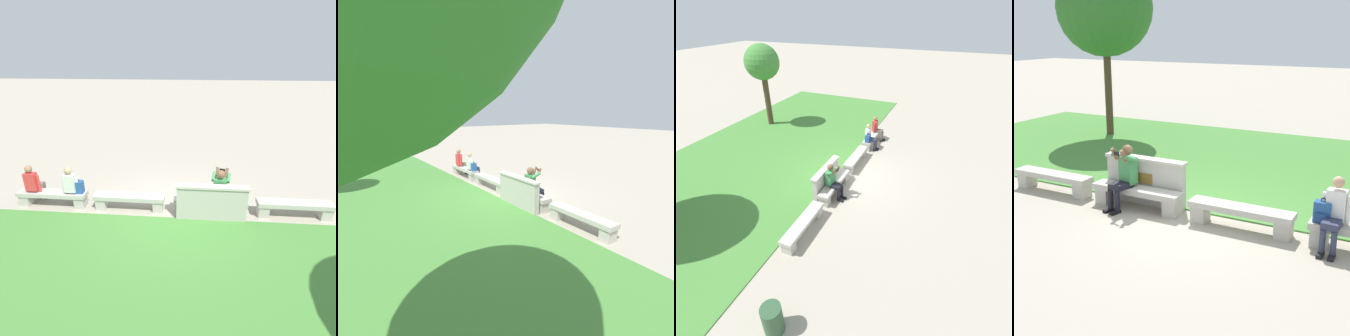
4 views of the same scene
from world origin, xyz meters
TOP-DOWN VIEW (x-y plane):
  - ground_plane at (0.00, 0.00)m, footprint 80.00×80.00m
  - bench_main at (-3.38, 0.00)m, footprint 1.99×0.40m
  - bench_near at (-1.13, 0.00)m, footprint 1.99×0.40m
  - bench_mid at (1.13, 0.00)m, footprint 1.99×0.40m
  - bench_far at (3.38, 0.00)m, footprint 1.99×0.40m
  - backrest_wall_with_plaque at (-1.13, 0.34)m, footprint 1.88×0.24m
  - person_photographer at (-1.38, -0.08)m, footprint 0.52×0.77m
  - person_distant at (2.78, -0.07)m, footprint 0.48×0.68m
  - person_companion at (3.91, -0.07)m, footprint 0.48×0.68m
  - backpack at (2.59, -0.03)m, footprint 0.28×0.24m

SIDE VIEW (x-z plane):
  - ground_plane at x=0.00m, z-range 0.00..0.00m
  - bench_main at x=-3.38m, z-range 0.08..0.53m
  - bench_near at x=-1.13m, z-range 0.08..0.53m
  - bench_mid at x=1.13m, z-range 0.08..0.53m
  - bench_far at x=3.38m, z-range 0.08..0.53m
  - backrest_wall_with_plaque at x=-1.13m, z-range 0.01..1.02m
  - backpack at x=2.59m, z-range 0.41..0.84m
  - person_distant at x=2.78m, z-range 0.04..1.30m
  - person_companion at x=3.91m, z-range 0.04..1.30m
  - person_photographer at x=-1.38m, z-range 0.08..1.40m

